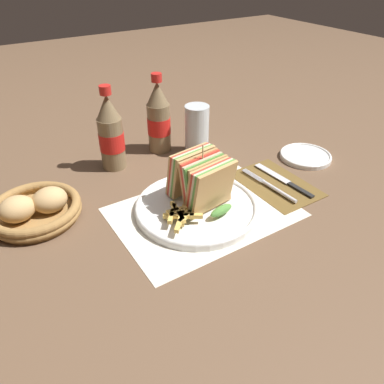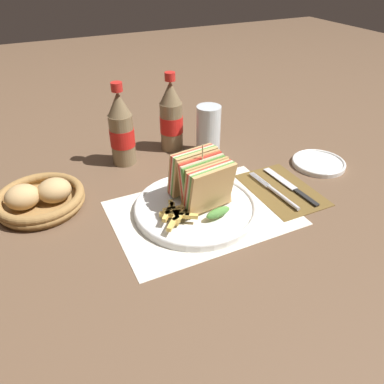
{
  "view_description": "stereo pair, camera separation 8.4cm",
  "coord_description": "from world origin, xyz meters",
  "views": [
    {
      "loc": [
        -0.39,
        -0.56,
        0.51
      ],
      "look_at": [
        -0.02,
        0.03,
        0.04
      ],
      "focal_mm": 35.0,
      "sensor_mm": 36.0,
      "label": 1
    },
    {
      "loc": [
        -0.32,
        -0.61,
        0.51
      ],
      "look_at": [
        -0.02,
        0.03,
        0.04
      ],
      "focal_mm": 35.0,
      "sensor_mm": 36.0,
      "label": 2
    }
  ],
  "objects": [
    {
      "name": "knife",
      "position": [
        0.24,
        -0.01,
        0.01
      ],
      "size": [
        0.02,
        0.19,
        0.0
      ],
      "rotation": [
        0.0,
        0.0,
        0.05
      ],
      "color": "black",
      "rests_on": "napkin"
    },
    {
      "name": "club_sandwich",
      "position": [
        0.0,
        0.01,
        0.07
      ],
      "size": [
        0.12,
        0.17,
        0.14
      ],
      "color": "tan",
      "rests_on": "plate_main"
    },
    {
      "name": "bread_basket",
      "position": [
        -0.33,
        0.17,
        0.02
      ],
      "size": [
        0.2,
        0.2,
        0.07
      ],
      "color": "olive",
      "rests_on": "ground_plane"
    },
    {
      "name": "fork",
      "position": [
        0.19,
        -0.02,
        0.01
      ],
      "size": [
        0.02,
        0.18,
        0.01
      ],
      "rotation": [
        0.0,
        0.0,
        0.05
      ],
      "color": "silver",
      "rests_on": "napkin"
    },
    {
      "name": "coke_bottle_far",
      "position": [
        0.06,
        0.32,
        0.1
      ],
      "size": [
        0.07,
        0.07,
        0.22
      ],
      "color": "#7A6647",
      "rests_on": "ground_plane"
    },
    {
      "name": "ground_plane",
      "position": [
        0.0,
        0.0,
        0.0
      ],
      "size": [
        4.0,
        4.0,
        0.0
      ],
      "primitive_type": "plane",
      "color": "brown"
    },
    {
      "name": "side_saucer",
      "position": [
        0.38,
        0.05,
        0.01
      ],
      "size": [
        0.14,
        0.14,
        0.01
      ],
      "color": "white",
      "rests_on": "ground_plane"
    },
    {
      "name": "napkin",
      "position": [
        0.21,
        -0.01,
        0.0
      ],
      "size": [
        0.15,
        0.22,
        0.0
      ],
      "color": "brown",
      "rests_on": "ground_plane"
    },
    {
      "name": "coke_bottle_near",
      "position": [
        -0.09,
        0.3,
        0.1
      ],
      "size": [
        0.07,
        0.07,
        0.22
      ],
      "color": "#7A6647",
      "rests_on": "ground_plane"
    },
    {
      "name": "fries_pile",
      "position": [
        -0.07,
        -0.02,
        0.03
      ],
      "size": [
        0.1,
        0.09,
        0.02
      ],
      "color": "#E0B756",
      "rests_on": "plate_main"
    },
    {
      "name": "plate_main",
      "position": [
        -0.02,
        0.01,
        0.01
      ],
      "size": [
        0.28,
        0.28,
        0.02
      ],
      "color": "white",
      "rests_on": "ground_plane"
    },
    {
      "name": "glass_near",
      "position": [
        0.14,
        0.25,
        0.06
      ],
      "size": [
        0.07,
        0.07,
        0.14
      ],
      "color": "silver",
      "rests_on": "ground_plane"
    },
    {
      "name": "placemat",
      "position": [
        -0.01,
        -0.01,
        0.0
      ],
      "size": [
        0.4,
        0.28,
        0.0
      ],
      "color": "silver",
      "rests_on": "ground_plane"
    }
  ]
}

